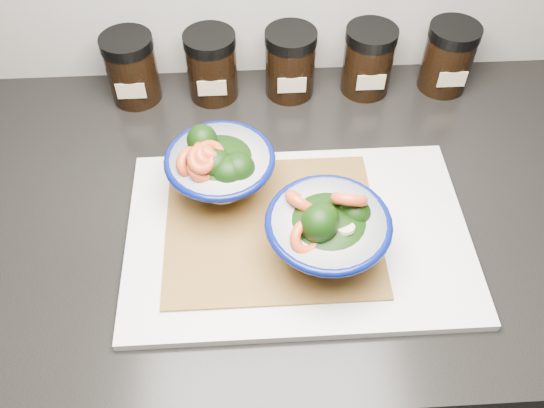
{
  "coord_description": "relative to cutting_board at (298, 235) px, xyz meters",
  "views": [
    {
      "loc": [
        -0.08,
        0.93,
        1.52
      ],
      "look_at": [
        -0.05,
        1.4,
        0.96
      ],
      "focal_mm": 38.0,
      "sensor_mm": 36.0,
      "label": 1
    }
  ],
  "objects": [
    {
      "name": "cabinet",
      "position": [
        0.02,
        0.07,
        -0.48
      ],
      "size": [
        3.43,
        0.58,
        0.86
      ],
      "primitive_type": "cube",
      "color": "black",
      "rests_on": "ground"
    },
    {
      "name": "countertop",
      "position": [
        0.02,
        0.07,
        -0.03
      ],
      "size": [
        3.5,
        0.6,
        0.04
      ],
      "primitive_type": "cube",
      "color": "black",
      "rests_on": "cabinet"
    },
    {
      "name": "cutting_board",
      "position": [
        0.0,
        0.0,
        0.0
      ],
      "size": [
        0.45,
        0.3,
        0.01
      ],
      "primitive_type": "cube",
      "color": "silver",
      "rests_on": "countertop"
    },
    {
      "name": "bamboo_mat",
      "position": [
        -0.03,
        0.01,
        0.01
      ],
      "size": [
        0.28,
        0.24,
        0.0
      ],
      "primitive_type": "cube",
      "color": "#A27430",
      "rests_on": "cutting_board"
    },
    {
      "name": "bowl_left",
      "position": [
        -0.1,
        0.07,
        0.06
      ],
      "size": [
        0.15,
        0.15,
        0.11
      ],
      "rotation": [
        0.0,
        0.0,
        0.18
      ],
      "color": "white",
      "rests_on": "bamboo_mat"
    },
    {
      "name": "bowl_right",
      "position": [
        0.03,
        -0.04,
        0.06
      ],
      "size": [
        0.15,
        0.15,
        0.11
      ],
      "rotation": [
        0.0,
        0.0,
        -0.15
      ],
      "color": "white",
      "rests_on": "bamboo_mat"
    },
    {
      "name": "spice_jar_a",
      "position": [
        -0.24,
        0.3,
        0.05
      ],
      "size": [
        0.08,
        0.08,
        0.11
      ],
      "color": "black",
      "rests_on": "countertop"
    },
    {
      "name": "spice_jar_b",
      "position": [
        -0.11,
        0.3,
        0.05
      ],
      "size": [
        0.08,
        0.08,
        0.11
      ],
      "color": "black",
      "rests_on": "countertop"
    },
    {
      "name": "spice_jar_c",
      "position": [
        0.01,
        0.3,
        0.05
      ],
      "size": [
        0.08,
        0.08,
        0.11
      ],
      "color": "black",
      "rests_on": "countertop"
    },
    {
      "name": "spice_jar_d",
      "position": [
        0.14,
        0.3,
        0.05
      ],
      "size": [
        0.08,
        0.08,
        0.11
      ],
      "color": "black",
      "rests_on": "countertop"
    },
    {
      "name": "spice_jar_e",
      "position": [
        0.27,
        0.3,
        0.05
      ],
      "size": [
        0.08,
        0.08,
        0.11
      ],
      "color": "black",
      "rests_on": "countertop"
    }
  ]
}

